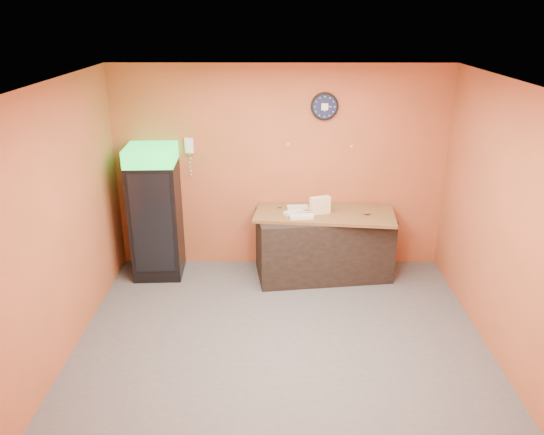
{
  "coord_description": "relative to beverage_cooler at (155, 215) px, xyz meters",
  "views": [
    {
      "loc": [
        -0.07,
        -4.96,
        3.43
      ],
      "look_at": [
        -0.11,
        0.6,
        1.24
      ],
      "focal_mm": 35.0,
      "sensor_mm": 36.0,
      "label": 1
    }
  ],
  "objects": [
    {
      "name": "butcher_paper",
      "position": [
        2.26,
        -0.0,
        0.02
      ],
      "size": [
        1.9,
        0.98,
        0.04
      ],
      "primitive_type": "cube",
      "rotation": [
        0.0,
        0.0,
        -0.1
      ],
      "color": "brown",
      "rests_on": "prep_counter"
    },
    {
      "name": "wrapped_sandwich_mid",
      "position": [
        1.94,
        -0.22,
        0.07
      ],
      "size": [
        0.31,
        0.15,
        0.04
      ],
      "primitive_type": "cube",
      "rotation": [
        0.0,
        0.0,
        0.09
      ],
      "color": "silver",
      "rests_on": "butcher_paper"
    },
    {
      "name": "sub_roll_stack",
      "position": [
        2.19,
        -0.05,
        0.16
      ],
      "size": [
        0.29,
        0.17,
        0.23
      ],
      "rotation": [
        0.0,
        0.0,
        0.32
      ],
      "color": "beige",
      "rests_on": "butcher_paper"
    },
    {
      "name": "prep_counter",
      "position": [
        2.26,
        -0.0,
        -0.44
      ],
      "size": [
        1.86,
        1.02,
        0.88
      ],
      "primitive_type": "cube",
      "rotation": [
        0.0,
        0.0,
        0.13
      ],
      "color": "black",
      "rests_on": "floor"
    },
    {
      "name": "ceiling",
      "position": [
        1.67,
        -1.61,
        1.92
      ],
      "size": [
        4.5,
        4.0,
        0.02
      ],
      "primitive_type": "cube",
      "color": "white",
      "rests_on": "back_wall"
    },
    {
      "name": "wall_clock",
      "position": [
        2.24,
        0.36,
        1.37
      ],
      "size": [
        0.36,
        0.06,
        0.36
      ],
      "color": "black",
      "rests_on": "back_wall"
    },
    {
      "name": "kitchen_tool",
      "position": [
        2.08,
        -0.03,
        0.08
      ],
      "size": [
        0.07,
        0.07,
        0.07
      ],
      "primitive_type": "cylinder",
      "color": "silver",
      "rests_on": "butcher_paper"
    },
    {
      "name": "left_wall",
      "position": [
        -0.58,
        -1.61,
        0.52
      ],
      "size": [
        0.02,
        4.0,
        2.8
      ],
      "primitive_type": "cube",
      "color": "#C25536",
      "rests_on": "floor"
    },
    {
      "name": "right_wall",
      "position": [
        3.92,
        -1.61,
        0.52
      ],
      "size": [
        0.02,
        4.0,
        2.8
      ],
      "primitive_type": "cube",
      "color": "#C25536",
      "rests_on": "floor"
    },
    {
      "name": "wrapped_sandwich_left",
      "position": [
        1.84,
        -0.06,
        0.06
      ],
      "size": [
        0.28,
        0.23,
        0.04
      ],
      "primitive_type": "cube",
      "rotation": [
        0.0,
        0.0,
        0.54
      ],
      "color": "silver",
      "rests_on": "butcher_paper"
    },
    {
      "name": "back_wall",
      "position": [
        1.67,
        0.39,
        0.52
      ],
      "size": [
        4.5,
        0.02,
        2.8
      ],
      "primitive_type": "cube",
      "color": "#C25536",
      "rests_on": "floor"
    },
    {
      "name": "floor",
      "position": [
        1.67,
        -1.61,
        -0.88
      ],
      "size": [
        4.5,
        4.5,
        0.0
      ],
      "primitive_type": "plane",
      "color": "#47474C",
      "rests_on": "ground"
    },
    {
      "name": "wall_phone",
      "position": [
        0.45,
        0.34,
        0.86
      ],
      "size": [
        0.11,
        0.1,
        0.21
      ],
      "color": "white",
      "rests_on": "back_wall"
    },
    {
      "name": "beverage_cooler",
      "position": [
        0.0,
        0.0,
        0.0
      ],
      "size": [
        0.66,
        0.67,
        1.8
      ],
      "rotation": [
        0.0,
        0.0,
        0.05
      ],
      "color": "black",
      "rests_on": "floor"
    },
    {
      "name": "wrapped_sandwich_right",
      "position": [
        1.9,
        0.12,
        0.06
      ],
      "size": [
        0.29,
        0.14,
        0.04
      ],
      "primitive_type": "cube",
      "rotation": [
        0.0,
        0.0,
        0.09
      ],
      "color": "silver",
      "rests_on": "butcher_paper"
    }
  ]
}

